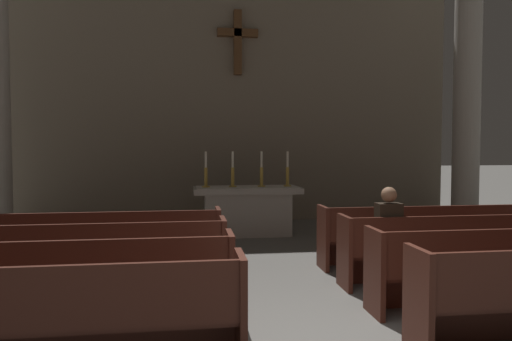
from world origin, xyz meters
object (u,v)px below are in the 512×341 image
at_px(pew_left_row_4, 99,244).
at_px(candlestick_outer_right, 287,175).
at_px(candlestick_outer_left, 206,176).
at_px(lone_worshipper, 386,234).
at_px(pew_left_row_3, 84,261).
at_px(candlestick_inner_left, 233,175).
at_px(pew_left_row_2, 62,284).
at_px(pew_right_row_4, 428,235).
at_px(column_right_second, 468,63).
at_px(pew_right_row_3, 465,248).
at_px(pew_left_row_1, 29,321).
at_px(candlestick_inner_right, 261,175).
at_px(altar, 247,210).

height_order(pew_left_row_4, candlestick_outer_right, candlestick_outer_right).
bearing_deg(candlestick_outer_left, pew_left_row_4, -118.60).
bearing_deg(candlestick_outer_left, lone_worshipper, -60.63).
distance_m(pew_left_row_3, candlestick_inner_left, 4.57).
height_order(pew_left_row_2, pew_left_row_4, same).
bearing_deg(pew_right_row_4, candlestick_outer_left, 138.31).
xyz_separation_m(pew_left_row_4, candlestick_inner_left, (2.16, 2.94, 0.77)).
bearing_deg(column_right_second, pew_right_row_4, -129.00).
xyz_separation_m(pew_right_row_3, lone_worshipper, (-1.10, 0.04, 0.22)).
xyz_separation_m(pew_left_row_1, candlestick_outer_left, (1.61, 5.96, 0.77)).
distance_m(pew_left_row_1, pew_left_row_3, 2.01).
height_order(column_right_second, candlestick_outer_left, column_right_second).
bearing_deg(pew_right_row_4, pew_left_row_1, -148.41).
bearing_deg(candlestick_inner_left, candlestick_outer_left, 180.00).
xyz_separation_m(pew_right_row_4, lone_worshipper, (-1.10, -0.97, 0.22)).
bearing_deg(candlestick_inner_right, altar, 180.00).
relative_size(pew_right_row_3, column_right_second, 0.45).
height_order(pew_right_row_3, column_right_second, column_right_second).
bearing_deg(candlestick_inner_right, lone_worshipper, -74.95).
height_order(pew_right_row_3, candlestick_outer_left, candlestick_outer_left).
height_order(pew_left_row_4, column_right_second, column_right_second).
height_order(candlestick_outer_left, candlestick_outer_right, same).
bearing_deg(pew_left_row_2, pew_right_row_4, 22.29).
xyz_separation_m(pew_left_row_2, pew_right_row_3, (4.91, 1.01, 0.00)).
relative_size(pew_right_row_3, candlestick_inner_left, 4.65).
bearing_deg(pew_left_row_1, pew_left_row_2, 90.00).
bearing_deg(candlestick_outer_left, candlestick_inner_left, 0.00).
relative_size(pew_left_row_3, altar, 1.55).
distance_m(pew_left_row_2, altar, 5.53).
height_order(altar, lone_worshipper, lone_worshipper).
xyz_separation_m(pew_left_row_1, candlestick_outer_right, (3.31, 5.96, 0.77)).
bearing_deg(lone_worshipper, column_right_second, 48.34).
bearing_deg(pew_right_row_3, candlestick_inner_right, 118.61).
distance_m(pew_left_row_2, pew_left_row_3, 1.01).
bearing_deg(pew_left_row_1, pew_left_row_3, 90.00).
distance_m(candlestick_inner_left, candlestick_outer_right, 1.15).
bearing_deg(pew_right_row_3, pew_left_row_2, -168.41).
xyz_separation_m(column_right_second, lone_worshipper, (-3.55, -3.99, -2.99)).
xyz_separation_m(pew_left_row_1, column_right_second, (7.36, 6.04, 3.21)).
bearing_deg(altar, candlestick_outer_left, -180.00).
bearing_deg(candlestick_outer_right, column_right_second, 1.10).
distance_m(pew_left_row_2, candlestick_outer_right, 6.01).
xyz_separation_m(pew_left_row_4, lone_worshipper, (3.81, -0.97, 0.22)).
bearing_deg(pew_left_row_2, altar, 63.65).
xyz_separation_m(pew_left_row_2, candlestick_outer_right, (3.31, 4.96, 0.77)).
height_order(pew_right_row_3, altar, altar).
relative_size(candlestick_inner_right, candlestick_outer_right, 1.00).
distance_m(pew_right_row_4, lone_worshipper, 1.48).
distance_m(pew_left_row_3, candlestick_outer_left, 4.33).
distance_m(pew_left_row_1, pew_left_row_2, 1.01).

